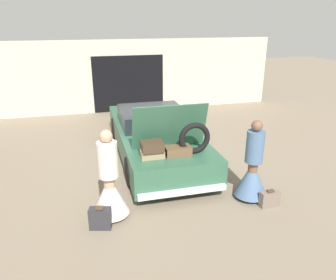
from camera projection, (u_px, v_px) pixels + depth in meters
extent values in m
plane|color=#7F705B|center=(155.00, 155.00, 9.06)|extent=(40.00, 40.00, 0.00)
cube|color=beige|center=(128.00, 76.00, 12.99)|extent=(12.00, 0.12, 2.80)
cube|color=black|center=(129.00, 84.00, 13.03)|extent=(2.80, 0.02, 2.20)
cube|color=#336047|center=(155.00, 138.00, 8.89)|extent=(1.95, 5.13, 0.64)
cube|color=#1E2328|center=(152.00, 117.00, 8.98)|extent=(1.72, 1.64, 0.43)
cylinder|color=black|center=(115.00, 129.00, 10.17)|extent=(0.18, 0.68, 0.68)
cylinder|color=black|center=(172.00, 124.00, 10.60)|extent=(0.18, 0.68, 0.68)
cylinder|color=black|center=(130.00, 172.00, 7.34)|extent=(0.18, 0.68, 0.68)
cylinder|color=black|center=(206.00, 163.00, 7.76)|extent=(0.18, 0.68, 0.68)
cube|color=silver|center=(183.00, 192.00, 6.61)|extent=(1.86, 0.10, 0.12)
cube|color=#336047|center=(170.00, 127.00, 7.18)|extent=(1.66, 0.33, 1.04)
cube|color=#9E8460|center=(152.00, 154.00, 6.85)|extent=(0.49, 0.28, 0.17)
cube|color=brown|center=(178.00, 151.00, 6.98)|extent=(0.55, 0.32, 0.19)
cube|color=#473323|center=(152.00, 146.00, 6.79)|extent=(0.45, 0.37, 0.19)
torus|color=black|center=(195.00, 138.00, 6.98)|extent=(0.70, 0.12, 0.70)
cylinder|color=tan|center=(110.00, 197.00, 6.15)|extent=(0.20, 0.20, 0.85)
cone|color=silver|center=(110.00, 195.00, 6.13)|extent=(0.70, 0.70, 0.76)
cylinder|color=silver|center=(108.00, 160.00, 5.88)|extent=(0.37, 0.37, 0.67)
sphere|color=tan|center=(106.00, 136.00, 5.72)|extent=(0.23, 0.23, 0.23)
cylinder|color=brown|center=(252.00, 180.00, 6.79)|extent=(0.20, 0.20, 0.83)
cone|color=slate|center=(252.00, 178.00, 6.78)|extent=(0.68, 0.68, 0.75)
cylinder|color=slate|center=(255.00, 147.00, 6.53)|extent=(0.36, 0.36, 0.66)
sphere|color=brown|center=(257.00, 126.00, 6.37)|extent=(0.23, 0.23, 0.23)
cube|color=#2D2D33|center=(100.00, 218.00, 5.87)|extent=(0.42, 0.28, 0.40)
cube|color=#4C3823|center=(99.00, 208.00, 5.80)|extent=(0.16, 0.14, 0.02)
cube|color=#75665B|center=(269.00, 199.00, 6.57)|extent=(0.41, 0.18, 0.33)
cube|color=#4C3823|center=(270.00, 191.00, 6.51)|extent=(0.15, 0.10, 0.02)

